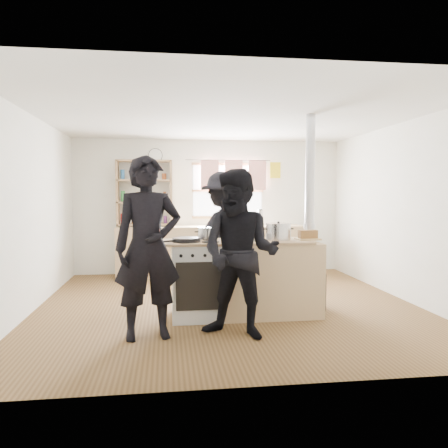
{
  "coord_description": "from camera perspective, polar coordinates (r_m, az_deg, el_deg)",
  "views": [
    {
      "loc": [
        -0.81,
        -5.73,
        1.5
      ],
      "look_at": [
        -0.06,
        -0.1,
        1.1
      ],
      "focal_mm": 35.0,
      "sensor_mm": 36.0,
      "label": 1
    }
  ],
  "objects": [
    {
      "name": "ground",
      "position": [
        5.97,
        0.48,
        -10.56
      ],
      "size": [
        5.0,
        5.0,
        0.01
      ],
      "primitive_type": "cube",
      "color": "brown",
      "rests_on": "ground"
    },
    {
      "name": "back_counter",
      "position": [
        8.06,
        -1.72,
        -3.47
      ],
      "size": [
        3.4,
        0.55,
        0.9
      ],
      "primitive_type": "cube",
      "color": "tan",
      "rests_on": "ground"
    },
    {
      "name": "shelving_unit",
      "position": [
        8.08,
        -10.35,
        4.05
      ],
      "size": [
        1.0,
        0.28,
        1.2
      ],
      "color": "tan",
      "rests_on": "back_counter"
    },
    {
      "name": "thermos",
      "position": [
        8.14,
        4.75,
        0.81
      ],
      "size": [
        0.1,
        0.1,
        0.29
      ],
      "primitive_type": "cylinder",
      "color": "silver",
      "rests_on": "back_counter"
    },
    {
      "name": "cooking_island",
      "position": [
        5.36,
        2.85,
        -7.08
      ],
      "size": [
        1.97,
        0.64,
        0.93
      ],
      "color": "white",
      "rests_on": "ground"
    },
    {
      "name": "skillet_greens",
      "position": [
        5.14,
        -4.93,
        -2.03
      ],
      "size": [
        0.45,
        0.45,
        0.05
      ],
      "color": "black",
      "rests_on": "cooking_island"
    },
    {
      "name": "roast_tray",
      "position": [
        5.33,
        2.97,
        -1.68
      ],
      "size": [
        0.45,
        0.4,
        0.07
      ],
      "color": "silver",
      "rests_on": "cooking_island"
    },
    {
      "name": "stockpot_stove",
      "position": [
        5.39,
        -2.36,
        -1.23
      ],
      "size": [
        0.21,
        0.21,
        0.17
      ],
      "color": "#B0B0B2",
      "rests_on": "cooking_island"
    },
    {
      "name": "stockpot_counter",
      "position": [
        5.38,
        7.12,
        -0.98
      ],
      "size": [
        0.31,
        0.31,
        0.23
      ],
      "color": "silver",
      "rests_on": "cooking_island"
    },
    {
      "name": "bread_board",
      "position": [
        5.44,
        10.9,
        -1.51
      ],
      "size": [
        0.3,
        0.22,
        0.12
      ],
      "color": "tan",
      "rests_on": "cooking_island"
    },
    {
      "name": "flue_heater",
      "position": [
        5.79,
        11.04,
        -4.45
      ],
      "size": [
        0.35,
        0.35,
        2.5
      ],
      "color": "black",
      "rests_on": "ground"
    },
    {
      "name": "person_near_left",
      "position": [
        4.55,
        -9.88,
        -3.06
      ],
      "size": [
        0.76,
        0.57,
        1.89
      ],
      "primitive_type": "imported",
      "rotation": [
        0.0,
        0.0,
        0.18
      ],
      "color": "black",
      "rests_on": "ground"
    },
    {
      "name": "person_near_right",
      "position": [
        4.51,
        2.1,
        -3.92
      ],
      "size": [
        1.06,
        0.99,
        1.75
      ],
      "primitive_type": "imported",
      "rotation": [
        0.0,
        0.0,
        -0.49
      ],
      "color": "black",
      "rests_on": "ground"
    },
    {
      "name": "person_far",
      "position": [
        6.16,
        0.07,
        -1.54
      ],
      "size": [
        1.34,
        1.1,
        1.8
      ],
      "primitive_type": "imported",
      "rotation": [
        0.0,
        0.0,
        3.58
      ],
      "color": "black",
      "rests_on": "ground"
    }
  ]
}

